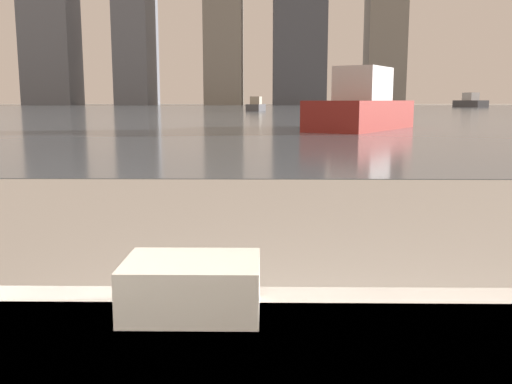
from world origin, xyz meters
The scene contains 8 objects.
towel_stack centered at (-0.10, 0.86, 0.62)m, with size 0.30×0.22×0.12m.
harbor_water centered at (0.00, 62.00, 0.01)m, with size 180.00×110.00×0.01m.
harbor_boat_0 centered at (29.17, 81.47, 0.73)m, with size 3.53×5.76×2.04m.
harbor_boat_1 centered at (-0.73, 53.51, 0.48)m, with size 1.84×3.71×1.33m.
harbor_boat_3 centered at (3.45, 19.58, 0.76)m, with size 4.56×5.89×2.13m.
skyline_tower_1 centered at (-25.93, 118.00, 14.31)m, with size 6.71×13.26×28.62m.
skyline_tower_2 centered at (-8.12, 118.00, 16.83)m, with size 7.40×11.82×33.65m.
skyline_tower_3 centered at (7.02, 118.00, 15.03)m, with size 10.43×11.27×30.07m.
Camera 1 is at (0.05, -0.36, 1.02)m, focal length 40.00 mm.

